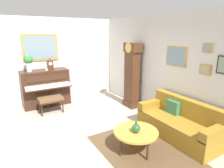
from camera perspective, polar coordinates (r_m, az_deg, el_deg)
The scene contains 13 objects.
ground_plane at distance 4.81m, azimuth -10.06°, elevation -14.49°, with size 6.40×6.00×0.10m, color #B2A899.
wall_left at distance 6.75m, azimuth -18.75°, elevation 6.68°, with size 0.13×4.90×2.80m.
wall_back at distance 5.55m, azimuth 13.10°, elevation 5.36°, with size 5.30×0.13×2.80m.
area_rug at distance 4.12m, azimuth 8.89°, elevation -19.03°, with size 2.10×1.50×0.01m, color brown.
piano at distance 6.52m, azimuth -19.21°, elevation -1.03°, with size 0.87×1.44×1.16m.
piano_bench at distance 5.88m, azimuth -17.92°, elevation -4.52°, with size 0.42×0.70×0.48m.
grandfather_clock at distance 5.98m, azimuth 5.93°, elevation 2.05°, with size 0.52×0.34×2.03m.
couch at distance 4.69m, azimuth 19.51°, elevation -10.94°, with size 1.90×0.80×0.84m.
coffee_table at distance 3.90m, azimuth 7.18°, elevation -14.15°, with size 0.88×0.88×0.44m.
mantel_clock at distance 6.40m, azimuth -18.08°, elevation 5.63°, with size 0.13×0.18×0.38m.
flower_vase at distance 6.28m, azimuth -23.80°, elevation 6.24°, with size 0.26×0.26×0.58m.
teacup at distance 6.36m, azimuth -19.01°, elevation 4.13°, with size 0.12×0.12×0.06m.
green_jug at distance 3.80m, azimuth 7.22°, elevation -13.02°, with size 0.17×0.17×0.24m.
Camera 1 is at (3.94, -1.42, 2.30)m, focal length 30.49 mm.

